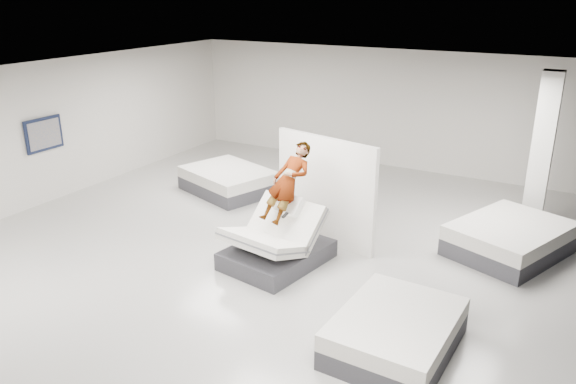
{
  "coord_description": "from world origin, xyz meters",
  "views": [
    {
      "loc": [
        4.86,
        -7.54,
        4.67
      ],
      "look_at": [
        -0.09,
        1.29,
        1.0
      ],
      "focal_mm": 35.0,
      "sensor_mm": 36.0,
      "label": 1
    }
  ],
  "objects_px": {
    "remote": "(285,215)",
    "flat_bed_left_far": "(228,181)",
    "person": "(288,197)",
    "flat_bed_right_near": "(396,333)",
    "column": "(542,151)",
    "wall_poster": "(44,134)",
    "hero_bed": "(276,245)",
    "flat_bed_right_far": "(510,239)",
    "divider_panel": "(325,190)"
  },
  "relations": [
    {
      "from": "flat_bed_right_near",
      "to": "column",
      "type": "height_order",
      "value": "column"
    },
    {
      "from": "hero_bed",
      "to": "flat_bed_right_far",
      "type": "distance_m",
      "value": 4.36
    },
    {
      "from": "remote",
      "to": "flat_bed_right_far",
      "type": "height_order",
      "value": "remote"
    },
    {
      "from": "flat_bed_right_near",
      "to": "flat_bed_left_far",
      "type": "bearing_deg",
      "value": 143.79
    },
    {
      "from": "remote",
      "to": "column",
      "type": "bearing_deg",
      "value": 59.71
    },
    {
      "from": "remote",
      "to": "flat_bed_right_far",
      "type": "xyz_separation_m",
      "value": [
        3.37,
        2.55,
        -0.71
      ]
    },
    {
      "from": "person",
      "to": "divider_panel",
      "type": "relative_size",
      "value": 0.68
    },
    {
      "from": "remote",
      "to": "flat_bed_right_near",
      "type": "xyz_separation_m",
      "value": [
        2.5,
        -1.37,
        -0.74
      ]
    },
    {
      "from": "divider_panel",
      "to": "column",
      "type": "xyz_separation_m",
      "value": [
        3.45,
        2.89,
        0.55
      ]
    },
    {
      "from": "hero_bed",
      "to": "wall_poster",
      "type": "height_order",
      "value": "wall_poster"
    },
    {
      "from": "person",
      "to": "flat_bed_left_far",
      "type": "height_order",
      "value": "person"
    },
    {
      "from": "hero_bed",
      "to": "flat_bed_left_far",
      "type": "distance_m",
      "value": 4.02
    },
    {
      "from": "hero_bed",
      "to": "flat_bed_right_far",
      "type": "relative_size",
      "value": 0.79
    },
    {
      "from": "divider_panel",
      "to": "flat_bed_left_far",
      "type": "height_order",
      "value": "divider_panel"
    },
    {
      "from": "person",
      "to": "column",
      "type": "relative_size",
      "value": 0.49
    },
    {
      "from": "column",
      "to": "wall_poster",
      "type": "bearing_deg",
      "value": -158.07
    },
    {
      "from": "column",
      "to": "remote",
      "type": "bearing_deg",
      "value": -129.78
    },
    {
      "from": "hero_bed",
      "to": "flat_bed_right_far",
      "type": "xyz_separation_m",
      "value": [
        3.58,
        2.49,
        -0.07
      ]
    },
    {
      "from": "flat_bed_left_far",
      "to": "column",
      "type": "relative_size",
      "value": 0.77
    },
    {
      "from": "person",
      "to": "flat_bed_left_far",
      "type": "bearing_deg",
      "value": 150.87
    },
    {
      "from": "hero_bed",
      "to": "flat_bed_right_near",
      "type": "relative_size",
      "value": 1.02
    },
    {
      "from": "flat_bed_left_far",
      "to": "wall_poster",
      "type": "bearing_deg",
      "value": -141.93
    },
    {
      "from": "flat_bed_right_near",
      "to": "wall_poster",
      "type": "height_order",
      "value": "wall_poster"
    },
    {
      "from": "person",
      "to": "flat_bed_left_far",
      "type": "distance_m",
      "value": 3.95
    },
    {
      "from": "remote",
      "to": "flat_bed_left_far",
      "type": "bearing_deg",
      "value": 148.17
    },
    {
      "from": "flat_bed_right_far",
      "to": "flat_bed_left_far",
      "type": "height_order",
      "value": "flat_bed_right_far"
    },
    {
      "from": "hero_bed",
      "to": "person",
      "type": "distance_m",
      "value": 0.87
    },
    {
      "from": "column",
      "to": "wall_poster",
      "type": "xyz_separation_m",
      "value": [
        -9.93,
        -4.0,
        0.0
      ]
    },
    {
      "from": "divider_panel",
      "to": "flat_bed_right_near",
      "type": "relative_size",
      "value": 1.15
    },
    {
      "from": "flat_bed_right_near",
      "to": "flat_bed_left_far",
      "type": "relative_size",
      "value": 0.81
    },
    {
      "from": "person",
      "to": "flat_bed_left_far",
      "type": "xyz_separation_m",
      "value": [
        -3.01,
        2.4,
        -0.89
      ]
    },
    {
      "from": "person",
      "to": "flat_bed_right_far",
      "type": "xyz_separation_m",
      "value": [
        3.53,
        2.17,
        -0.88
      ]
    },
    {
      "from": "divider_panel",
      "to": "flat_bed_right_far",
      "type": "height_order",
      "value": "divider_panel"
    },
    {
      "from": "person",
      "to": "column",
      "type": "xyz_separation_m",
      "value": [
        3.71,
        3.89,
        0.42
      ]
    },
    {
      "from": "remote",
      "to": "divider_panel",
      "type": "relative_size",
      "value": 0.06
    },
    {
      "from": "wall_poster",
      "to": "person",
      "type": "bearing_deg",
      "value": 1.06
    },
    {
      "from": "divider_panel",
      "to": "flat_bed_right_near",
      "type": "distance_m",
      "value": 3.73
    },
    {
      "from": "hero_bed",
      "to": "wall_poster",
      "type": "relative_size",
      "value": 2.14
    },
    {
      "from": "flat_bed_right_far",
      "to": "hero_bed",
      "type": "bearing_deg",
      "value": -145.18
    },
    {
      "from": "hero_bed",
      "to": "divider_panel",
      "type": "relative_size",
      "value": 0.88
    },
    {
      "from": "flat_bed_right_far",
      "to": "flat_bed_left_far",
      "type": "relative_size",
      "value": 1.04
    },
    {
      "from": "remote",
      "to": "flat_bed_right_near",
      "type": "distance_m",
      "value": 2.95
    },
    {
      "from": "flat_bed_right_far",
      "to": "column",
      "type": "distance_m",
      "value": 2.16
    },
    {
      "from": "flat_bed_right_near",
      "to": "flat_bed_left_far",
      "type": "distance_m",
      "value": 7.03
    },
    {
      "from": "flat_bed_left_far",
      "to": "column",
      "type": "xyz_separation_m",
      "value": [
        6.72,
        1.48,
        1.31
      ]
    },
    {
      "from": "flat_bed_left_far",
      "to": "person",
      "type": "bearing_deg",
      "value": -38.62
    },
    {
      "from": "flat_bed_right_far",
      "to": "person",
      "type": "bearing_deg",
      "value": -148.42
    },
    {
      "from": "column",
      "to": "flat_bed_left_far",
      "type": "bearing_deg",
      "value": -167.56
    },
    {
      "from": "flat_bed_right_near",
      "to": "remote",
      "type": "bearing_deg",
      "value": 151.36
    },
    {
      "from": "divider_panel",
      "to": "wall_poster",
      "type": "bearing_deg",
      "value": -157.24
    }
  ]
}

